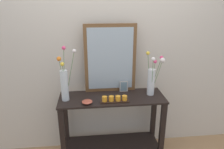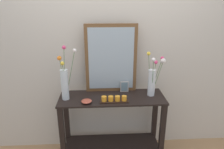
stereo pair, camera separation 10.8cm
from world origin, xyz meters
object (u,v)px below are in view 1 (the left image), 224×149
Objects in this scene: tall_vase_left at (65,82)px; decorative_bowl at (87,102)px; vase_right at (152,78)px; candle_tray at (115,99)px; console_table at (112,123)px; mirror_leaning at (110,59)px; picture_frame_small at (124,86)px.

decorative_bowl is at bearing -26.45° from tall_vase_left.
candle_tray is at bearing -162.79° from vase_right.
tall_vase_left is (-0.52, -0.02, 0.56)m from console_table.
vase_right is 0.79m from decorative_bowl.
decorative_bowl is (0.24, -0.12, -0.19)m from tall_vase_left.
console_table is at bearing -89.83° from mirror_leaning.
decorative_bowl is at bearing -177.25° from candle_tray.
tall_vase_left reaches higher than decorative_bowl.
picture_frame_small is (0.68, 0.16, -0.15)m from tall_vase_left.
mirror_leaning is 6.01× the size of picture_frame_small.
decorative_bowl is at bearing -154.72° from console_table.
vase_right is 3.82× the size of picture_frame_small.
mirror_leaning reaches higher than decorative_bowl.
console_table is 1.98× the size of tall_vase_left.
mirror_leaning is at bearing 90.17° from console_table.
picture_frame_small is at bearing 31.68° from decorative_bowl.
candle_tray is (0.02, -0.12, 0.37)m from console_table.
tall_vase_left reaches higher than candle_tray.
vase_right is at bearing 2.10° from tall_vase_left.
vase_right is (0.47, 0.02, 0.55)m from console_table.
vase_right is (0.47, -0.16, -0.20)m from mirror_leaning.
tall_vase_left is 0.72m from picture_frame_small.
tall_vase_left is 5.31× the size of decorative_bowl.
vase_right is at bearing -21.07° from picture_frame_small.
mirror_leaning is at bearing 20.77° from tall_vase_left.
picture_frame_small is at bearing -14.91° from mirror_leaning.
tall_vase_left is at bearing -167.14° from picture_frame_small.
console_table is 9.00× the size of picture_frame_small.
console_table is 2.36× the size of vase_right.
picture_frame_small is at bearing 41.23° from console_table.
console_table is 1.50× the size of mirror_leaning.
console_table is 3.83× the size of candle_tray.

